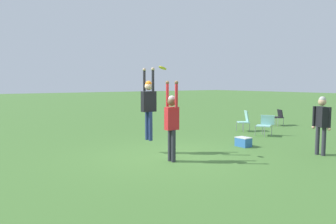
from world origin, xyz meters
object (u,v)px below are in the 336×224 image
(person_defending, at_px, (172,119))
(person_spectator_near, at_px, (321,120))
(frisbee, at_px, (163,68))
(person_jumping, at_px, (149,102))
(camping_chair_4, at_px, (265,124))
(camping_chair_1, at_px, (245,119))
(cooler_box, at_px, (243,142))
(camping_chair_3, at_px, (278,116))

(person_defending, height_order, person_spectator_near, person_defending)
(person_defending, relative_size, frisbee, 9.42)
(person_jumping, bearing_deg, camping_chair_4, 3.60)
(camping_chair_1, height_order, camping_chair_4, camping_chair_1)
(cooler_box, bearing_deg, person_spectator_near, 21.23)
(cooler_box, bearing_deg, person_defending, -85.17)
(frisbee, xyz_separation_m, camping_chair_4, (-0.58, 5.48, -2.09))
(person_jumping, height_order, camping_chair_3, person_jumping)
(camping_chair_1, bearing_deg, person_defending, 149.42)
(person_jumping, xyz_separation_m, person_defending, (1.31, -0.09, -0.40))
(person_spectator_near, bearing_deg, person_defending, -82.74)
(frisbee, height_order, cooler_box, frisbee)
(person_jumping, height_order, person_defending, person_jumping)
(camping_chair_3, xyz_separation_m, person_spectator_near, (4.91, -4.75, 0.58))
(person_jumping, relative_size, camping_chair_3, 2.77)
(person_jumping, bearing_deg, camping_chair_3, 14.43)
(person_jumping, xyz_separation_m, frisbee, (0.59, 0.11, 1.00))
(person_spectator_near, bearing_deg, camping_chair_4, -173.27)
(cooler_box, bearing_deg, camping_chair_3, 115.54)
(frisbee, xyz_separation_m, cooler_box, (0.44, 3.02, -2.42))
(person_jumping, distance_m, camping_chair_4, 5.69)
(camping_chair_3, distance_m, person_spectator_near, 6.86)
(person_defending, xyz_separation_m, person_spectator_near, (1.95, 4.08, -0.12))
(person_defending, distance_m, camping_chair_1, 6.57)
(frisbee, height_order, person_spectator_near, frisbee)
(person_defending, relative_size, camping_chair_1, 2.43)
(camping_chair_3, bearing_deg, person_jumping, 131.62)
(frisbee, relative_size, camping_chair_1, 0.26)
(person_jumping, height_order, camping_chair_4, person_jumping)
(frisbee, bearing_deg, camping_chair_1, 108.37)
(person_spectator_near, bearing_deg, cooler_box, -125.91)
(frisbee, distance_m, camping_chair_1, 6.44)
(camping_chair_4, bearing_deg, cooler_box, 80.97)
(person_jumping, relative_size, frisbee, 9.43)
(person_defending, height_order, camping_chair_3, person_defending)
(camping_chair_1, bearing_deg, camping_chair_4, -157.21)
(person_spectator_near, relative_size, cooler_box, 3.68)
(person_defending, bearing_deg, frisbee, -101.26)
(person_jumping, xyz_separation_m, person_spectator_near, (3.26, 3.99, -0.52))
(camping_chair_3, bearing_deg, person_defending, 139.45)
(frisbee, bearing_deg, camping_chair_4, 96.03)
(person_defending, bearing_deg, person_jumping, -90.00)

